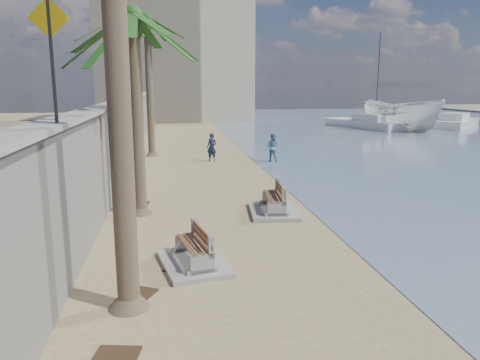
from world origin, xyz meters
TOP-DOWN VIEW (x-y plane):
  - ground_plane at (0.00, 0.00)m, footprint 140.00×140.00m
  - seawall at (-5.20, 20.00)m, footprint 0.45×70.00m
  - wall_cap at (-5.20, 20.00)m, footprint 0.80×70.00m
  - end_building at (-2.00, 52.00)m, footprint 18.00×12.00m
  - bench_near at (-2.29, 2.58)m, footprint 1.88×2.41m
  - bench_far at (0.68, 7.01)m, footprint 1.80×2.47m
  - palm_mid at (-3.85, 7.52)m, footprint 5.00×5.00m
  - palm_back at (-3.97, 21.08)m, footprint 5.00×5.00m
  - pedestrian_sign at (-5.00, 1.50)m, footprint 0.78×0.07m
  - streetlight at (-5.10, 12.00)m, footprint 0.28×0.28m
  - person_a at (-0.46, 18.42)m, footprint 0.82×0.74m
  - person_b at (3.00, 17.88)m, footprint 1.12×1.06m
  - boat_cruiser at (19.51, 34.69)m, footprint 4.58×4.63m
  - yacht_near at (27.08, 37.31)m, footprint 8.60×8.65m
  - yacht_far at (16.83, 37.43)m, footprint 5.65×9.71m
  - sailboat_west at (24.12, 50.70)m, footprint 6.41×2.98m
  - debris_b at (-3.47, 1.13)m, footprint 0.74×0.79m
  - debris_c at (-3.96, 8.88)m, footprint 0.68×0.80m
  - debris_d at (-2.79, 2.35)m, footprint 0.55×0.51m

SIDE VIEW (x-z plane):
  - ground_plane at x=0.00m, z-range 0.00..0.00m
  - debris_b at x=-3.47m, z-range 0.00..0.03m
  - debris_c at x=-3.96m, z-range 0.00..0.03m
  - debris_d at x=-2.79m, z-range 0.00..0.03m
  - yacht_near at x=27.08m, z-range -0.40..1.10m
  - yacht_far at x=16.83m, z-range -0.40..1.10m
  - sailboat_west at x=24.12m, z-range -5.13..5.87m
  - bench_near at x=-2.29m, z-range -0.06..0.85m
  - bench_far at x=0.68m, z-range -0.06..0.91m
  - person_b at x=3.00m, z-range 0.00..1.83m
  - person_a at x=-0.46m, z-range 0.00..1.88m
  - boat_cruiser at x=19.51m, z-range -0.40..3.64m
  - seawall at x=-5.20m, z-range 0.00..3.50m
  - wall_cap at x=-5.20m, z-range 3.49..3.61m
  - pedestrian_sign at x=-5.00m, z-range 3.95..6.35m
  - palm_mid at x=-3.85m, z-range 2.73..10.16m
  - streetlight at x=-5.10m, z-range 4.08..9.21m
  - end_building at x=-2.00m, z-range 0.00..14.00m
  - palm_back at x=-3.97m, z-range 3.51..12.60m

